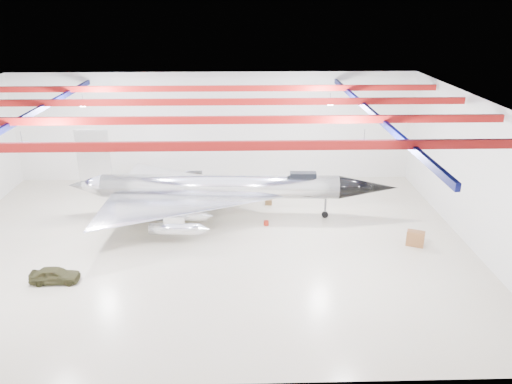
{
  "coord_description": "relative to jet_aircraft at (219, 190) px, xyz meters",
  "views": [
    {
      "loc": [
        2.79,
        -34.39,
        17.65
      ],
      "look_at": [
        3.83,
        2.0,
        3.49
      ],
      "focal_mm": 35.0,
      "sensor_mm": 36.0,
      "label": 1
    }
  ],
  "objects": [
    {
      "name": "floor",
      "position": [
        -0.81,
        -5.18,
        -2.51
      ],
      "size": [
        40.0,
        40.0,
        0.0
      ],
      "primitive_type": "plane",
      "color": "beige",
      "rests_on": "ground"
    },
    {
      "name": "toolbox_red",
      "position": [
        -3.82,
        2.25,
        -2.35
      ],
      "size": [
        0.54,
        0.47,
        0.32
      ],
      "primitive_type": "cube",
      "rotation": [
        0.0,
        0.0,
        -0.29
      ],
      "color": "#9F1E0F",
      "rests_on": "floor"
    },
    {
      "name": "jeep",
      "position": [
        -10.54,
        -10.43,
        -1.96
      ],
      "size": [
        3.24,
        1.35,
        1.1
      ],
      "primitive_type": "imported",
      "rotation": [
        0.0,
        0.0,
        1.59
      ],
      "color": "#34331A",
      "rests_on": "floor"
    },
    {
      "name": "wall_back",
      "position": [
        -0.81,
        9.82,
        2.99
      ],
      "size": [
        40.0,
        0.0,
        40.0
      ],
      "primitive_type": "plane",
      "rotation": [
        1.57,
        0.0,
        0.0
      ],
      "color": "silver",
      "rests_on": "floor"
    },
    {
      "name": "tool_chest",
      "position": [
        3.9,
        -1.87,
        -2.32
      ],
      "size": [
        0.54,
        0.54,
        0.38
      ],
      "primitive_type": "cylinder",
      "rotation": [
        0.0,
        0.0,
        -0.32
      ],
      "color": "#9F1E0F",
      "rests_on": "floor"
    },
    {
      "name": "wall_right",
      "position": [
        19.19,
        -5.18,
        2.99
      ],
      "size": [
        0.0,
        30.0,
        30.0
      ],
      "primitive_type": "plane",
      "rotation": [
        1.57,
        0.0,
        -1.57
      ],
      "color": "silver",
      "rests_on": "floor"
    },
    {
      "name": "parts_bin",
      "position": [
        4.33,
        2.61,
        -2.28
      ],
      "size": [
        0.68,
        0.56,
        0.44
      ],
      "primitive_type": "cube",
      "rotation": [
        0.0,
        0.0,
        -0.09
      ],
      "color": "olive",
      "rests_on": "floor"
    },
    {
      "name": "crate_ply",
      "position": [
        -3.25,
        -1.07,
        -2.3
      ],
      "size": [
        0.7,
        0.64,
        0.4
      ],
      "primitive_type": "cube",
      "rotation": [
        0.0,
        0.0,
        0.36
      ],
      "color": "olive",
      "rests_on": "floor"
    },
    {
      "name": "ceiling_structure",
      "position": [
        -0.81,
        -5.18,
        7.82
      ],
      "size": [
        39.5,
        29.5,
        1.08
      ],
      "color": "maroon",
      "rests_on": "ceiling"
    },
    {
      "name": "desk",
      "position": [
        15.09,
        -5.86,
        -1.91
      ],
      "size": [
        1.46,
        1.13,
        1.19
      ],
      "primitive_type": "cube",
      "rotation": [
        0.0,
        0.0,
        -0.42
      ],
      "color": "brown",
      "rests_on": "floor"
    },
    {
      "name": "ceiling",
      "position": [
        -0.81,
        -5.18,
        8.49
      ],
      "size": [
        40.0,
        40.0,
        0.0
      ],
      "primitive_type": "plane",
      "rotation": [
        3.14,
        0.0,
        0.0
      ],
      "color": "#0A0F38",
      "rests_on": "wall_back"
    },
    {
      "name": "crate_small",
      "position": [
        -8.44,
        1.84,
        -2.39
      ],
      "size": [
        0.34,
        0.28,
        0.23
      ],
      "primitive_type": "cube",
      "rotation": [
        0.0,
        0.0,
        0.05
      ],
      "color": "#59595B",
      "rests_on": "floor"
    },
    {
      "name": "oil_barrel",
      "position": [
        -4.28,
        -1.69,
        -2.31
      ],
      "size": [
        0.58,
        0.48,
        0.38
      ],
      "primitive_type": "cube",
      "rotation": [
        0.0,
        0.0,
        -0.08
      ],
      "color": "olive",
      "rests_on": "floor"
    },
    {
      "name": "jet_aircraft",
      "position": [
        0.0,
        0.0,
        0.0
      ],
      "size": [
        28.03,
        16.76,
        7.64
      ],
      "rotation": [
        0.0,
        0.0,
        -0.05
      ],
      "color": "silver",
      "rests_on": "floor"
    },
    {
      "name": "spares_box",
      "position": [
        -0.34,
        3.34,
        -2.32
      ],
      "size": [
        0.42,
        0.42,
        0.37
      ],
      "primitive_type": "cylinder",
      "rotation": [
        0.0,
        0.0,
        -0.02
      ],
      "color": "#59595B",
      "rests_on": "floor"
    }
  ]
}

